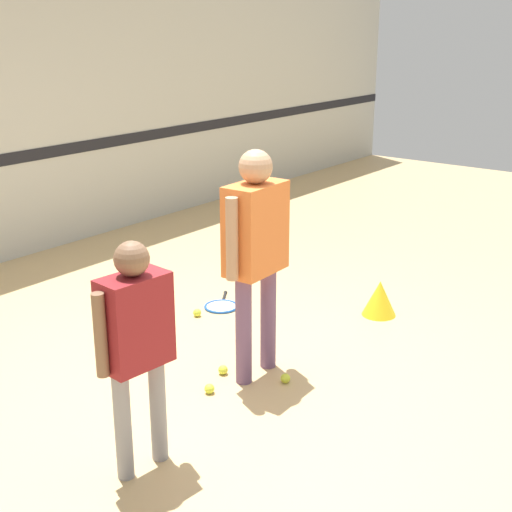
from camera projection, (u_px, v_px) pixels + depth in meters
The scene contains 9 objects.
ground_plane at pixel (250, 377), 4.89m from camera, with size 16.00×16.00×0.00m, color tan.
person_instructor at pixel (256, 240), 4.63m from camera, with size 0.59×0.26×1.56m.
person_student_left at pixel (136, 333), 3.65m from camera, with size 0.49×0.23×1.30m.
racket_spare_on_floor at pixel (221, 306), 6.08m from camera, with size 0.49×0.41×0.03m.
tennis_ball_near_instructor at pixel (285, 378), 4.80m from camera, with size 0.07×0.07×0.07m, color #CCE038.
tennis_ball_by_spare_racket at pixel (197, 313), 5.87m from camera, with size 0.07×0.07×0.07m, color #CCE038.
tennis_ball_stray_left at pixel (223, 370), 4.91m from camera, with size 0.07×0.07×0.07m, color #CCE038.
tennis_ball_stray_right at pixel (209, 389), 4.66m from camera, with size 0.07×0.07×0.07m, color #CCE038.
training_cone at pixel (380, 298), 5.87m from camera, with size 0.28×0.28×0.30m.
Camera 1 is at (-3.43, -2.71, 2.33)m, focal length 50.00 mm.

